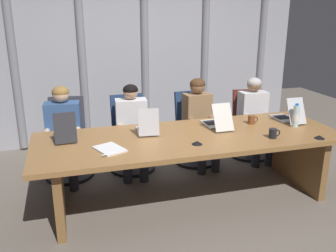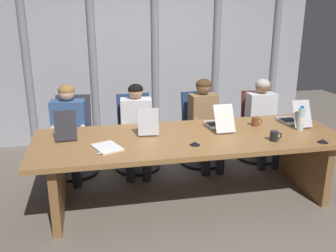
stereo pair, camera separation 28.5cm
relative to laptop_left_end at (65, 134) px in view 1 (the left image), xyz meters
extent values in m
plane|color=#6B6056|center=(1.27, -0.23, -0.80)|extent=(9.94, 9.94, 0.00)
cube|color=olive|center=(1.27, -0.23, -0.09)|extent=(3.25, 1.13, 0.05)
cube|color=black|center=(1.27, -0.23, -0.15)|extent=(2.76, 0.10, 0.06)
cube|color=brown|center=(-0.10, -0.23, -0.46)|extent=(0.08, 0.96, 0.69)
cube|color=brown|center=(2.65, -0.23, -0.46)|extent=(0.08, 0.96, 0.69)
cube|color=#9999A0|center=(1.27, 1.95, 0.65)|extent=(4.97, 0.10, 2.90)
cylinder|color=gray|center=(-0.62, 1.90, 0.65)|extent=(0.12, 0.12, 2.84)
cylinder|color=gray|center=(0.32, 1.90, 0.65)|extent=(0.12, 0.12, 2.84)
cylinder|color=gray|center=(1.27, 1.90, 0.65)|extent=(0.12, 0.12, 2.84)
cylinder|color=gray|center=(2.27, 1.90, 0.65)|extent=(0.12, 0.12, 2.84)
cylinder|color=gray|center=(3.29, 1.90, 0.65)|extent=(0.12, 0.12, 2.84)
cube|color=#2D2D33|center=(0.00, 0.06, -0.05)|extent=(0.23, 0.33, 0.02)
cube|color=black|center=(0.00, 0.09, -0.04)|extent=(0.19, 0.19, 0.00)
cube|color=#2D2D33|center=(0.01, -0.13, 0.11)|extent=(0.22, 0.08, 0.30)
cube|color=black|center=(0.01, -0.12, 0.11)|extent=(0.20, 0.07, 0.27)
cube|color=#BCBCC1|center=(0.86, 0.04, -0.05)|extent=(0.25, 0.32, 0.02)
cube|color=black|center=(0.87, 0.06, -0.04)|extent=(0.20, 0.18, 0.00)
cube|color=#BCBCC1|center=(0.85, -0.14, 0.10)|extent=(0.22, 0.09, 0.28)
cube|color=black|center=(0.85, -0.14, 0.10)|extent=(0.20, 0.07, 0.25)
cube|color=beige|center=(1.66, 0.06, -0.05)|extent=(0.22, 0.34, 0.02)
cube|color=black|center=(1.66, 0.08, -0.04)|extent=(0.19, 0.19, 0.00)
cube|color=beige|center=(1.67, -0.18, 0.10)|extent=(0.22, 0.16, 0.28)
cube|color=black|center=(1.67, -0.18, 0.10)|extent=(0.20, 0.14, 0.25)
cube|color=#BCBCC1|center=(2.58, 0.04, -0.05)|extent=(0.22, 0.33, 0.02)
cube|color=black|center=(2.58, 0.06, -0.04)|extent=(0.18, 0.18, 0.00)
cube|color=#BCBCC1|center=(2.58, -0.19, 0.10)|extent=(0.21, 0.14, 0.29)
cube|color=black|center=(2.58, -0.19, 0.10)|extent=(0.19, 0.12, 0.26)
cube|color=#2D2D38|center=(0.01, 0.74, -0.38)|extent=(0.53, 0.53, 0.08)
cube|color=#2D2D38|center=(0.04, 0.96, -0.08)|extent=(0.44, 0.17, 0.52)
cylinder|color=#262628|center=(0.01, 0.74, -0.59)|extent=(0.05, 0.05, 0.34)
cylinder|color=black|center=(0.01, 0.74, -0.78)|extent=(0.60, 0.60, 0.04)
cube|color=navy|center=(0.82, 0.74, -0.38)|extent=(0.50, 0.50, 0.08)
cube|color=navy|center=(0.81, 0.96, -0.09)|extent=(0.44, 0.14, 0.50)
cylinder|color=#262628|center=(0.82, 0.74, -0.59)|extent=(0.05, 0.05, 0.34)
cylinder|color=black|center=(0.82, 0.74, -0.78)|extent=(0.60, 0.60, 0.04)
cube|color=navy|center=(1.71, 0.74, -0.38)|extent=(0.52, 0.52, 0.08)
cube|color=navy|center=(1.69, 0.96, -0.09)|extent=(0.44, 0.15, 0.49)
cylinder|color=#262628|center=(1.71, 0.74, -0.59)|extent=(0.05, 0.05, 0.34)
cylinder|color=black|center=(1.71, 0.74, -0.78)|extent=(0.60, 0.60, 0.04)
cube|color=#511E19|center=(2.54, 0.74, -0.38)|extent=(0.55, 0.55, 0.08)
cube|color=#511E19|center=(2.58, 0.95, -0.11)|extent=(0.44, 0.18, 0.46)
cylinder|color=#262628|center=(2.54, 0.74, -0.59)|extent=(0.05, 0.05, 0.34)
cylinder|color=black|center=(2.54, 0.74, -0.78)|extent=(0.60, 0.60, 0.04)
cube|color=#335184|center=(-0.02, 0.72, -0.09)|extent=(0.43, 0.26, 0.50)
sphere|color=beige|center=(-0.02, 0.72, 0.26)|extent=(0.19, 0.19, 0.19)
ellipsoid|color=olive|center=(-0.02, 0.72, 0.29)|extent=(0.20, 0.20, 0.15)
cylinder|color=#335184|center=(0.16, 0.70, -0.03)|extent=(0.08, 0.14, 0.27)
cylinder|color=beige|center=(0.14, 0.49, -0.14)|extent=(0.09, 0.30, 0.06)
cylinder|color=#335184|center=(-0.19, 0.73, -0.03)|extent=(0.08, 0.14, 0.27)
cylinder|color=beige|center=(-0.21, 0.52, -0.14)|extent=(0.09, 0.30, 0.06)
cylinder|color=#262833|center=(0.06, 0.51, -0.37)|extent=(0.17, 0.41, 0.13)
cylinder|color=#262833|center=(0.05, 0.33, -0.58)|extent=(0.11, 0.11, 0.44)
cylinder|color=#262833|center=(-0.13, 0.53, -0.37)|extent=(0.17, 0.41, 0.13)
cylinder|color=#262833|center=(-0.15, 0.35, -0.58)|extent=(0.11, 0.11, 0.44)
cube|color=silver|center=(0.82, 0.72, -0.10)|extent=(0.41, 0.25, 0.49)
sphere|color=tan|center=(0.82, 0.72, 0.24)|extent=(0.19, 0.19, 0.19)
ellipsoid|color=black|center=(0.82, 0.72, 0.27)|extent=(0.19, 0.19, 0.14)
cylinder|color=silver|center=(0.98, 0.70, -0.04)|extent=(0.08, 0.14, 0.27)
cylinder|color=tan|center=(0.96, 0.49, -0.16)|extent=(0.09, 0.30, 0.06)
cylinder|color=silver|center=(0.66, 0.73, -0.04)|extent=(0.08, 0.14, 0.27)
cylinder|color=tan|center=(0.64, 0.52, -0.16)|extent=(0.09, 0.30, 0.06)
cylinder|color=#262833|center=(0.90, 0.51, -0.37)|extent=(0.17, 0.41, 0.13)
cylinder|color=#262833|center=(0.88, 0.33, -0.58)|extent=(0.11, 0.11, 0.44)
cylinder|color=#262833|center=(0.70, 0.53, -0.37)|extent=(0.17, 0.41, 0.13)
cylinder|color=#262833|center=(0.69, 0.35, -0.58)|extent=(0.11, 0.11, 0.44)
cube|color=olive|center=(1.70, 0.72, -0.09)|extent=(0.37, 0.25, 0.50)
sphere|color=#8C6647|center=(1.70, 0.72, 0.27)|extent=(0.20, 0.20, 0.20)
ellipsoid|color=#472D19|center=(1.70, 0.72, 0.29)|extent=(0.20, 0.20, 0.15)
cylinder|color=olive|center=(1.85, 0.73, -0.03)|extent=(0.08, 0.14, 0.27)
cylinder|color=#8C6647|center=(1.87, 0.52, -0.14)|extent=(0.09, 0.30, 0.06)
cylinder|color=olive|center=(1.56, 0.70, -0.03)|extent=(0.08, 0.14, 0.27)
cylinder|color=#8C6647|center=(1.58, 0.49, -0.14)|extent=(0.09, 0.30, 0.06)
cylinder|color=#262833|center=(1.82, 0.53, -0.37)|extent=(0.17, 0.41, 0.13)
cylinder|color=#262833|center=(1.84, 0.35, -0.58)|extent=(0.11, 0.11, 0.44)
cylinder|color=#262833|center=(1.62, 0.51, -0.37)|extent=(0.17, 0.41, 0.13)
cylinder|color=#262833|center=(1.64, 0.33, -0.58)|extent=(0.11, 0.11, 0.44)
cube|color=silver|center=(2.53, 0.72, -0.10)|extent=(0.38, 0.23, 0.48)
sphere|color=#8C6647|center=(2.53, 0.72, 0.24)|extent=(0.19, 0.19, 0.19)
ellipsoid|color=#B2ADA8|center=(2.53, 0.72, 0.26)|extent=(0.20, 0.20, 0.14)
cylinder|color=silver|center=(2.69, 0.71, -0.05)|extent=(0.07, 0.14, 0.27)
cylinder|color=#8C6647|center=(2.68, 0.50, -0.17)|extent=(0.07, 0.30, 0.06)
cylinder|color=silver|center=(2.37, 0.72, -0.05)|extent=(0.07, 0.14, 0.27)
cylinder|color=#8C6647|center=(2.37, 0.51, -0.17)|extent=(0.07, 0.30, 0.06)
cylinder|color=#262833|center=(2.62, 0.51, -0.37)|extent=(0.14, 0.40, 0.13)
cylinder|color=#262833|center=(2.62, 0.33, -0.58)|extent=(0.11, 0.11, 0.44)
cylinder|color=#262833|center=(2.42, 0.52, -0.37)|extent=(0.14, 0.40, 0.13)
cylinder|color=#262833|center=(2.42, 0.34, -0.58)|extent=(0.11, 0.11, 0.44)
cylinder|color=silver|center=(2.53, -0.27, 0.06)|extent=(0.07, 0.07, 0.25)
cylinder|color=white|center=(2.53, -0.27, 0.05)|extent=(0.07, 0.07, 0.07)
cylinder|color=blue|center=(2.53, -0.27, 0.20)|extent=(0.04, 0.04, 0.02)
cylinder|color=black|center=(2.07, -0.54, -0.01)|extent=(0.08, 0.08, 0.10)
torus|color=black|center=(2.12, -0.54, -0.01)|extent=(0.07, 0.01, 0.07)
cylinder|color=brown|center=(2.10, -0.03, -0.01)|extent=(0.08, 0.08, 0.10)
torus|color=brown|center=(2.15, -0.03, -0.01)|extent=(0.07, 0.01, 0.07)
cone|color=black|center=(1.25, -0.50, -0.04)|extent=(0.11, 0.11, 0.03)
cone|color=black|center=(2.53, -0.69, -0.04)|extent=(0.11, 0.11, 0.03)
cube|color=silver|center=(0.40, -0.41, -0.05)|extent=(0.32, 0.36, 0.02)
cylinder|color=silver|center=(0.40, -0.55, -0.04)|extent=(0.20, 0.09, 0.01)
camera|label=1|loc=(0.03, -3.68, 1.21)|focal=39.08mm
camera|label=2|loc=(0.30, -3.75, 1.21)|focal=39.08mm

